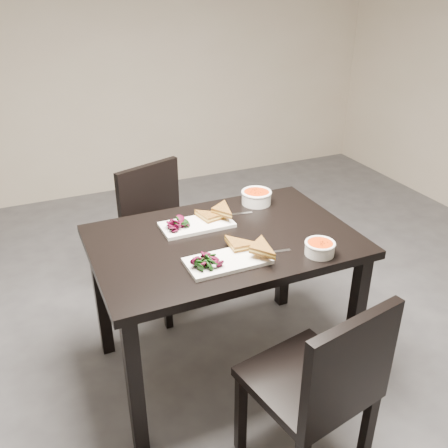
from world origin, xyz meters
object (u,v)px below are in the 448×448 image
object	(u,v)px
chair_far	(162,228)
soup_bowl_near	(320,247)
soup_bowl_far	(256,196)
plate_far	(197,225)
plate_near	(228,261)
chair_near	(323,383)
table	(224,256)

from	to	relation	value
chair_far	soup_bowl_near	xyz separation A→B (m)	(0.41, -1.00, 0.30)
soup_bowl_far	plate_far	bearing A→B (deg)	-162.57
plate_near	plate_far	bearing A→B (deg)	89.87
chair_near	table	bearing A→B (deg)	85.27
plate_near	soup_bowl_far	distance (m)	0.62
plate_near	soup_bowl_far	xyz separation A→B (m)	(0.38, 0.48, 0.03)
chair_far	soup_bowl_far	bearing A→B (deg)	-66.68
table	plate_near	size ratio (longest dim) A/B	3.42
table	plate_near	bearing A→B (deg)	-109.91
table	chair_far	xyz separation A→B (m)	(-0.09, 0.70, -0.17)
table	plate_near	distance (m)	0.25
soup_bowl_near	plate_near	bearing A→B (deg)	166.32
table	chair_near	distance (m)	0.75
chair_far	plate_near	size ratio (longest dim) A/B	2.43
table	soup_bowl_far	size ratio (longest dim) A/B	7.49
plate_near	soup_bowl_far	bearing A→B (deg)	51.57
chair_near	soup_bowl_far	world-z (taller)	chair_near
chair_far	soup_bowl_near	size ratio (longest dim) A/B	6.40
table	plate_near	world-z (taller)	plate_near
plate_near	chair_near	bearing A→B (deg)	-73.74
chair_far	soup_bowl_far	distance (m)	0.66
chair_near	soup_bowl_far	distance (m)	1.07
chair_near	plate_far	distance (m)	0.94
table	soup_bowl_far	distance (m)	0.44
chair_near	plate_near	bearing A→B (deg)	95.53
plate_near	plate_far	world-z (taller)	same
chair_near	chair_far	world-z (taller)	same
soup_bowl_far	table	bearing A→B (deg)	-138.22
chair_near	soup_bowl_near	bearing A→B (deg)	49.75
plate_near	plate_far	distance (m)	0.36
chair_near	plate_near	xyz separation A→B (m)	(-0.15, 0.52, 0.27)
chair_far	plate_near	bearing A→B (deg)	-108.69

